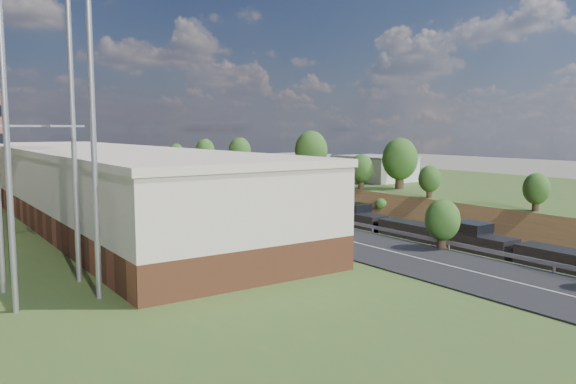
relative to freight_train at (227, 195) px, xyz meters
name	(u,v)px	position (x,y,z in m)	size (l,w,h in m)	color
platform_left	(11,218)	(-35.60, -7.44, 0.07)	(44.00, 180.00, 5.00)	#3C5D26
platform_right	(382,188)	(30.40, -7.44, 0.07)	(44.00, 180.00, 5.00)	#3C5D26
embankment_left	(171,221)	(-13.60, -7.44, -2.43)	(7.07, 180.00, 7.07)	brown
embankment_right	(290,209)	(8.40, -7.44, -2.43)	(7.07, 180.00, 7.07)	brown
rail_left_track	(221,216)	(-5.20, -7.44, -2.34)	(1.58, 180.00, 0.18)	gray
rail_right_track	(249,213)	(0.00, -7.44, -2.34)	(1.58, 180.00, 0.18)	gray
road	(142,190)	(-18.10, -7.44, 2.62)	(8.00, 180.00, 0.10)	black
guardrail	(168,185)	(-14.00, -7.64, 3.12)	(0.10, 171.00, 0.70)	#99999E
commercial_building	(97,183)	(-30.60, -29.44, 6.08)	(14.30, 62.30, 7.00)	brown
overpass	(114,165)	(-2.60, 54.56, 2.49)	(24.50, 8.30, 7.40)	gray
white_building_near	(376,169)	(20.90, -15.44, 4.57)	(9.00, 12.00, 4.00)	silver
white_building_far	(299,164)	(20.40, 6.56, 4.37)	(8.00, 10.00, 3.60)	silver
tree_right_large	(400,159)	(14.40, -27.44, 6.95)	(5.25, 5.25, 7.61)	#473323
tree_left_crest	(335,204)	(-14.40, -47.44, 4.61)	(2.45, 2.45, 3.55)	#473323
freight_train	(227,195)	(0.00, 0.00, 0.00)	(2.76, 141.41, 4.55)	black
suv	(199,198)	(-19.05, -28.66, 3.60)	(3.08, 6.67, 1.85)	black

